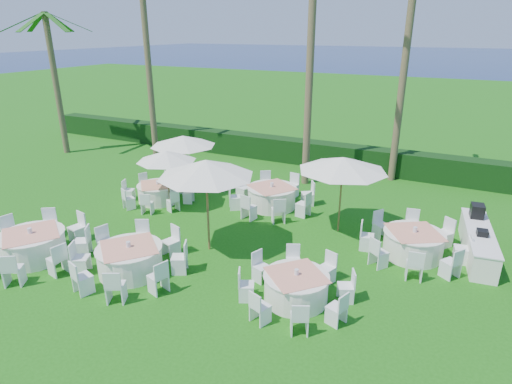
# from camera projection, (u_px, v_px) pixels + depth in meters

# --- Properties ---
(ground) EXTENTS (120.00, 120.00, 0.00)m
(ground) POSITION_uv_depth(u_px,v_px,m) (162.00, 272.00, 12.38)
(ground) COLOR #195C0F
(ground) RESTS_ON ground
(hedge) EXTENTS (34.00, 1.00, 1.20)m
(hedge) POSITION_uv_depth(u_px,v_px,m) (305.00, 152.00, 22.24)
(hedge) COLOR black
(hedge) RESTS_ON ground
(ocean) EXTENTS (260.00, 260.00, 0.00)m
(ocean) POSITION_uv_depth(u_px,v_px,m) (439.00, 60.00, 98.00)
(ocean) COLOR #07224F
(ocean) RESTS_ON ground
(banquet_table_a) EXTENTS (3.37, 3.37, 1.01)m
(banquet_table_a) POSITION_uv_depth(u_px,v_px,m) (33.00, 245.00, 12.98)
(banquet_table_a) COLOR white
(banquet_table_a) RESTS_ON ground
(banquet_table_b) EXTENTS (3.22, 3.22, 0.98)m
(banquet_table_b) POSITION_uv_depth(u_px,v_px,m) (130.00, 259.00, 12.22)
(banquet_table_b) COLOR white
(banquet_table_b) RESTS_ON ground
(banquet_table_c) EXTENTS (2.90, 2.90, 0.90)m
(banquet_table_c) POSITION_uv_depth(u_px,v_px,m) (296.00, 287.00, 10.97)
(banquet_table_c) COLOR white
(banquet_table_c) RESTS_ON ground
(banquet_table_d) EXTENTS (2.87, 2.87, 0.89)m
(banquet_table_d) POSITION_uv_depth(u_px,v_px,m) (158.00, 192.00, 17.34)
(banquet_table_d) COLOR white
(banquet_table_d) RESTS_ON ground
(banquet_table_e) EXTENTS (3.36, 3.36, 1.01)m
(banquet_table_e) POSITION_uv_depth(u_px,v_px,m) (272.00, 196.00, 16.77)
(banquet_table_e) COLOR white
(banquet_table_e) RESTS_ON ground
(banquet_table_f) EXTENTS (3.22, 3.22, 0.97)m
(banquet_table_f) POSITION_uv_depth(u_px,v_px,m) (413.00, 243.00, 13.14)
(banquet_table_f) COLOR white
(banquet_table_f) RESTS_ON ground
(umbrella_a) EXTENTS (2.26, 2.26, 2.31)m
(umbrella_a) POSITION_uv_depth(u_px,v_px,m) (166.00, 156.00, 16.12)
(umbrella_a) COLOR brown
(umbrella_a) RESTS_ON ground
(umbrella_b) EXTENTS (2.94, 2.94, 2.98)m
(umbrella_b) POSITION_uv_depth(u_px,v_px,m) (206.00, 168.00, 12.71)
(umbrella_b) COLOR brown
(umbrella_b) RESTS_ON ground
(umbrella_c) EXTENTS (2.73, 2.73, 2.45)m
(umbrella_c) POSITION_uv_depth(u_px,v_px,m) (183.00, 141.00, 17.77)
(umbrella_c) COLOR brown
(umbrella_c) RESTS_ON ground
(umbrella_d) EXTENTS (2.98, 2.98, 2.67)m
(umbrella_d) POSITION_uv_depth(u_px,v_px,m) (343.00, 164.00, 14.04)
(umbrella_d) COLOR brown
(umbrella_d) RESTS_ON ground
(buffet_table) EXTENTS (1.17, 3.64, 1.27)m
(buffet_table) POSITION_uv_depth(u_px,v_px,m) (478.00, 241.00, 13.22)
(buffet_table) COLOR white
(buffet_table) RESTS_ON ground
(palm_a) EXTENTS (4.17, 4.40, 9.81)m
(palm_a) POSITION_uv_depth(u_px,v_px,m) (147.00, 54.00, 21.94)
(palm_a) COLOR brown
(palm_a) RESTS_ON ground
(palm_c) EXTENTS (4.31, 4.33, 11.86)m
(palm_c) POSITION_uv_depth(u_px,v_px,m) (311.00, 34.00, 17.26)
(palm_c) COLOR brown
(palm_c) RESTS_ON ground
(palm_d) EXTENTS (4.17, 4.40, 9.71)m
(palm_d) POSITION_uv_depth(u_px,v_px,m) (405.00, 61.00, 18.10)
(palm_d) COLOR brown
(palm_d) RESTS_ON ground
(palm_f) EXTENTS (4.32, 4.32, 7.44)m
(palm_f) POSITION_uv_depth(u_px,v_px,m) (55.00, 77.00, 22.93)
(palm_f) COLOR brown
(palm_f) RESTS_ON ground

